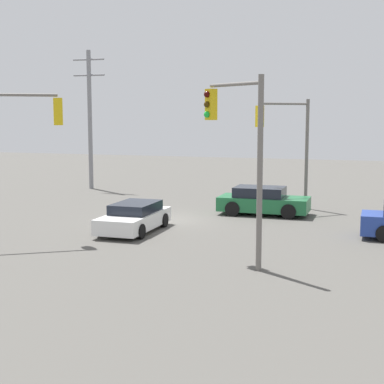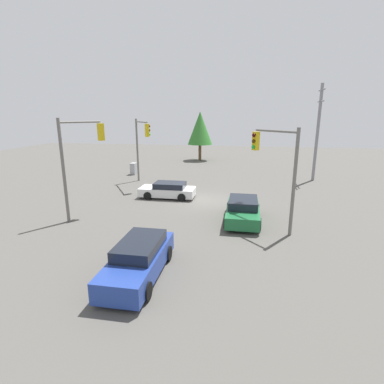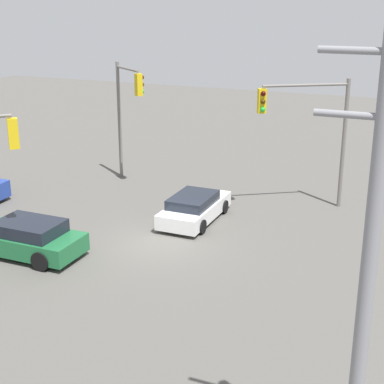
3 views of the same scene
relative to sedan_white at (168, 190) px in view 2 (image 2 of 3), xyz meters
The scene contains 10 objects.
ground_plane 2.87m from the sedan_white, 95.34° to the right, with size 80.00×80.00×0.00m, color #54514C.
sedan_white is the anchor object (origin of this frame).
sedan_blue 11.61m from the sedan_white, behind, with size 4.77×1.86×1.45m.
sedan_green 7.23m from the sedan_white, 126.99° to the right, with size 4.36×2.04×1.37m.
traffic_signal_main 7.59m from the sedan_white, 143.68° to the left, with size 2.32×1.80×6.10m.
traffic_signal_cross 6.35m from the sedan_white, 40.26° to the left, with size 3.55×2.45×5.88m.
traffic_signal_aux 9.67m from the sedan_white, 125.06° to the right, with size 2.41×2.29×5.67m.
utility_pole_tall 15.64m from the sedan_white, 55.60° to the right, with size 2.20×0.28×9.02m.
electrical_cabinet 10.24m from the sedan_white, 35.36° to the left, with size 0.91×0.53×1.23m, color #9EA0A3.
tree_right 19.92m from the sedan_white, ahead, with size 3.38×3.38×6.64m.
Camera 2 is at (-21.53, -2.93, 6.31)m, focal length 28.00 mm.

